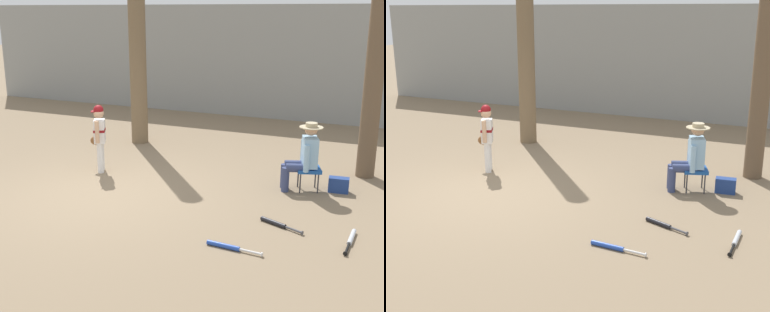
# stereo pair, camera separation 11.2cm
# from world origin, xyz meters

# --- Properties ---
(ground_plane) EXTENTS (60.00, 60.00, 0.00)m
(ground_plane) POSITION_xyz_m (0.00, 0.00, 0.00)
(ground_plane) COLOR #7F6B51
(concrete_back_wall) EXTENTS (18.00, 0.36, 3.18)m
(concrete_back_wall) POSITION_xyz_m (0.00, 7.49, 1.59)
(concrete_back_wall) COLOR gray
(concrete_back_wall) RESTS_ON ground
(tree_near_player) EXTENTS (0.59, 0.59, 4.78)m
(tree_near_player) POSITION_xyz_m (-1.19, 3.42, 2.09)
(tree_near_player) COLOR brown
(tree_near_player) RESTS_ON ground
(tree_behind_spectator) EXTENTS (0.54, 0.54, 5.27)m
(tree_behind_spectator) POSITION_xyz_m (3.97, 2.90, 2.35)
(tree_behind_spectator) COLOR brown
(tree_behind_spectator) RESTS_ON ground
(young_ballplayer) EXTENTS (0.49, 0.53, 1.31)m
(young_ballplayer) POSITION_xyz_m (-0.76, 1.13, 0.74)
(young_ballplayer) COLOR white
(young_ballplayer) RESTS_ON ground
(folding_stool) EXTENTS (0.51, 0.51, 0.41)m
(folding_stool) POSITION_xyz_m (3.15, 1.69, 0.36)
(folding_stool) COLOR #194C9E
(folding_stool) RESTS_ON ground
(seated_spectator) EXTENTS (0.68, 0.54, 1.20)m
(seated_spectator) POSITION_xyz_m (3.05, 1.65, 0.64)
(seated_spectator) COLOR navy
(seated_spectator) RESTS_ON ground
(handbag_beside_stool) EXTENTS (0.36, 0.22, 0.26)m
(handbag_beside_stool) POSITION_xyz_m (3.65, 1.81, 0.13)
(handbag_beside_stool) COLOR navy
(handbag_beside_stool) RESTS_ON ground
(bat_blue_youth) EXTENTS (0.78, 0.11, 0.07)m
(bat_blue_youth) POSITION_xyz_m (2.67, -1.02, 0.03)
(bat_blue_youth) COLOR #2347AD
(bat_blue_youth) RESTS_ON ground
(bat_black_composite) EXTENTS (0.70, 0.34, 0.07)m
(bat_black_composite) POSITION_xyz_m (3.06, -0.02, 0.03)
(bat_black_composite) COLOR black
(bat_black_composite) RESTS_ON ground
(bat_aluminum_silver) EXTENTS (0.08, 0.78, 0.07)m
(bat_aluminum_silver) POSITION_xyz_m (4.12, -0.12, 0.03)
(bat_aluminum_silver) COLOR #B7BCC6
(bat_aluminum_silver) RESTS_ON ground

